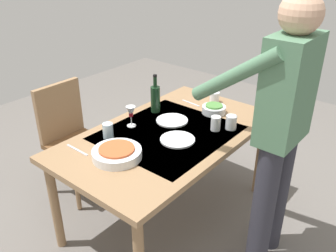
% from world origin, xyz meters
% --- Properties ---
extents(ground_plane, '(6.00, 6.00, 0.00)m').
position_xyz_m(ground_plane, '(0.00, 0.00, 0.00)').
color(ground_plane, '#66605B').
extents(dining_table, '(1.55, 0.90, 0.72)m').
position_xyz_m(dining_table, '(0.00, 0.00, 0.65)').
color(dining_table, '#93704C').
rests_on(dining_table, ground_plane).
extents(chair_near, '(0.40, 0.40, 0.91)m').
position_xyz_m(chair_near, '(0.22, -0.83, 0.53)').
color(chair_near, brown).
rests_on(chair_near, ground_plane).
extents(person_server, '(0.42, 0.61, 1.69)m').
position_xyz_m(person_server, '(-0.13, 0.71, 0.96)').
color(person_server, '#2D2D38').
rests_on(person_server, ground_plane).
extents(wine_bottle, '(0.07, 0.07, 0.30)m').
position_xyz_m(wine_bottle, '(-0.20, -0.29, 0.84)').
color(wine_bottle, black).
rests_on(wine_bottle, dining_table).
extents(wine_glass_left, '(0.07, 0.07, 0.15)m').
position_xyz_m(wine_glass_left, '(-0.29, -0.36, 0.83)').
color(wine_glass_left, white).
rests_on(wine_glass_left, dining_table).
extents(wine_glass_right, '(0.07, 0.07, 0.15)m').
position_xyz_m(wine_glass_right, '(0.09, -0.26, 0.83)').
color(wine_glass_right, white).
rests_on(wine_glass_right, dining_table).
extents(water_cup_near_left, '(0.07, 0.07, 0.10)m').
position_xyz_m(water_cup_near_left, '(-0.24, 0.23, 0.78)').
color(water_cup_near_left, silver).
rests_on(water_cup_near_left, dining_table).
extents(water_cup_near_right, '(0.08, 0.08, 0.09)m').
position_xyz_m(water_cup_near_right, '(-0.64, -0.04, 0.77)').
color(water_cup_near_right, silver).
rests_on(water_cup_near_right, dining_table).
extents(water_cup_far_left, '(0.08, 0.08, 0.10)m').
position_xyz_m(water_cup_far_left, '(-0.32, 0.30, 0.77)').
color(water_cup_far_left, silver).
rests_on(water_cup_far_left, dining_table).
extents(water_cup_far_right, '(0.07, 0.07, 0.10)m').
position_xyz_m(water_cup_far_right, '(0.31, -0.26, 0.78)').
color(water_cup_far_right, silver).
rests_on(water_cup_far_right, dining_table).
extents(serving_bowl_pasta, '(0.30, 0.30, 0.07)m').
position_xyz_m(serving_bowl_pasta, '(0.44, -0.03, 0.76)').
color(serving_bowl_pasta, silver).
rests_on(serving_bowl_pasta, dining_table).
extents(side_bowl_salad, '(0.18, 0.18, 0.07)m').
position_xyz_m(side_bowl_salad, '(-0.46, 0.07, 0.76)').
color(side_bowl_salad, silver).
rests_on(side_bowl_salad, dining_table).
extents(dinner_plate_near, '(0.23, 0.23, 0.01)m').
position_xyz_m(dinner_plate_near, '(-0.15, -0.09, 0.73)').
color(dinner_plate_near, silver).
rests_on(dinner_plate_near, dining_table).
extents(dinner_plate_far, '(0.23, 0.23, 0.01)m').
position_xyz_m(dinner_plate_far, '(0.04, 0.12, 0.73)').
color(dinner_plate_far, silver).
rests_on(dinner_plate_far, dining_table).
extents(table_knife, '(0.02, 0.20, 0.00)m').
position_xyz_m(table_knife, '(0.54, -0.29, 0.73)').
color(table_knife, silver).
rests_on(table_knife, dining_table).
extents(table_fork, '(0.03, 0.18, 0.00)m').
position_xyz_m(table_fork, '(-0.50, -0.17, 0.73)').
color(table_fork, silver).
rests_on(table_fork, dining_table).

